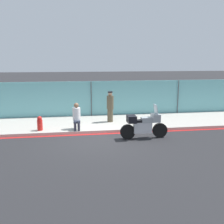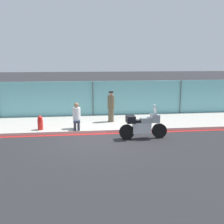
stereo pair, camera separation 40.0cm
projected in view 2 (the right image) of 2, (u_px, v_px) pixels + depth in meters
The scene contains 8 objects.
ground_plane at pixel (98, 140), 11.30m from camera, with size 120.00×120.00×0.00m, color #262628.
sidewalk at pixel (95, 123), 13.84m from camera, with size 39.46×3.37×0.14m.
curb_paint_stripe at pixel (97, 134), 12.13m from camera, with size 39.46×0.18×0.01m.
storefront_fence at pixel (93, 100), 15.37m from camera, with size 37.48×0.17×2.15m.
motorcycle at pixel (143, 125), 11.32m from camera, with size 2.11×0.52×1.50m.
officer_standing at pixel (111, 106), 13.77m from camera, with size 0.36×0.36×1.61m.
person_seated_on_curb at pixel (77, 115), 12.38m from camera, with size 0.37×0.65×1.25m.
fire_hydrant at pixel (40, 123), 12.29m from camera, with size 0.25×0.31×0.68m.
Camera 2 is at (-0.70, -10.83, 3.43)m, focal length 42.00 mm.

